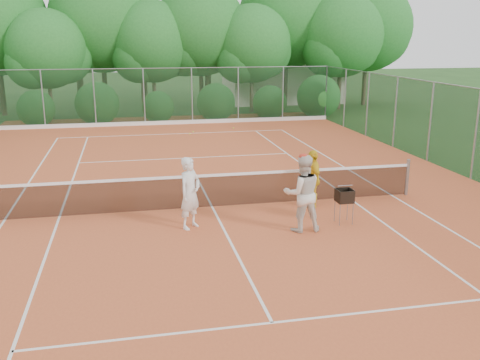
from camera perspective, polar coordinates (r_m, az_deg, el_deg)
The scene contains 14 objects.
ground at distance 15.05m, azimuth -2.97°, elevation -2.99°, with size 120.00×120.00×0.00m, color #1F4418.
clay_court at distance 15.04m, azimuth -2.97°, elevation -2.95°, with size 18.00×36.00×0.02m, color #C95A2E.
club_building at distance 39.87m, azimuth 4.50°, elevation 10.51°, with size 8.00×5.00×3.00m, color beige.
tennis_net at distance 14.89m, azimuth -3.00°, elevation -1.04°, with size 11.97×0.10×1.10m.
player_white at distance 13.24m, azimuth -5.35°, elevation -1.40°, with size 0.66×0.43×1.80m, color silver.
player_center_grp at distance 13.07m, azimuth 6.66°, elevation -1.39°, with size 0.95×0.76×1.94m.
player_yellow at distance 15.03m, azimuth 7.73°, elevation 0.16°, with size 0.95×0.39×1.62m, color yellow.
ball_hopper at distance 13.83m, azimuth 11.08°, elevation -1.73°, with size 0.39×0.39×0.90m.
stray_ball_a at distance 26.85m, azimuth -5.02°, elevation 5.16°, with size 0.07×0.07×0.07m, color #B7D531.
stray_ball_b at distance 27.89m, azimuth -0.70°, elevation 5.58°, with size 0.07×0.07×0.07m, color #C1E134.
stray_ball_c at distance 26.31m, azimuth -5.37°, elevation 4.94°, with size 0.07×0.07×0.07m, color #CDE234.
court_markings at distance 15.04m, azimuth -2.97°, elevation -2.91°, with size 11.03×23.83×0.01m.
fence_back at distance 29.39m, azimuth -7.67°, elevation 8.83°, with size 18.07×0.07×3.00m.
tropical_treeline at distance 34.55m, azimuth -6.13°, elevation 15.77°, with size 32.10×8.49×15.03m.
Camera 1 is at (-2.18, -14.13, 4.67)m, focal length 40.00 mm.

